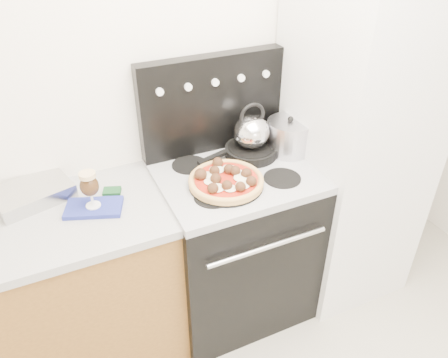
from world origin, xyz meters
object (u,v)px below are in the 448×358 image
oven_mitt (94,208)px  tea_kettle (252,129)px  stock_pot (289,137)px  beer_glass (90,190)px  base_cabinet (20,310)px  fridge (354,140)px  skillet (251,151)px  stove_body (234,245)px  pizza (226,179)px  pizza_pan (226,185)px

oven_mitt → tea_kettle: (0.83, 0.10, 0.16)m
oven_mitt → stock_pot: bearing=3.2°
beer_glass → tea_kettle: bearing=6.9°
base_cabinet → tea_kettle: 1.41m
tea_kettle → fridge: bearing=-23.1°
beer_glass → skillet: (0.83, 0.10, -0.06)m
fridge → skillet: (-0.55, 0.14, -0.01)m
tea_kettle → stove_body: bearing=-152.3°
pizza → skillet: 0.31m
oven_mitt → tea_kettle: bearing=6.9°
beer_glass → pizza: size_ratio=0.50×
oven_mitt → beer_glass: 0.10m
oven_mitt → pizza_pan: (0.60, -0.10, 0.02)m
base_cabinet → pizza_pan: bearing=-6.5°
skillet → oven_mitt: bearing=-173.1°
oven_mitt → fridge: bearing=-1.4°
base_cabinet → pizza_pan: (1.01, -0.12, 0.50)m
base_cabinet → fridge: size_ratio=0.76×
oven_mitt → tea_kettle: 0.85m
stock_pot → base_cabinet: bearing=-178.4°
beer_glass → skillet: 0.84m
beer_glass → pizza: bearing=-9.6°
tea_kettle → oven_mitt: bearing=177.5°
pizza_pan → base_cabinet: bearing=173.5°
oven_mitt → skillet: size_ratio=0.90×
base_cabinet → stock_pot: (1.45, 0.04, 0.57)m
base_cabinet → pizza: 1.15m
stove_body → pizza_pan: 0.50m
base_cabinet → pizza_pan: 1.14m
beer_glass → pizza_pan: bearing=-9.6°
oven_mitt → pizza_pan: pizza_pan is taller
base_cabinet → pizza: size_ratio=4.15×
beer_glass → pizza_pan: size_ratio=0.50×
oven_mitt → pizza: pizza is taller
skillet → pizza_pan: bearing=-139.5°
pizza → fridge: bearing=4.8°
stove_body → oven_mitt: 0.83m
base_cabinet → pizza: pizza is taller
stove_body → tea_kettle: (0.15, 0.11, 0.63)m
pizza_pan → stock_pot: bearing=19.9°
stove_body → beer_glass: bearing=179.2°
stove_body → stock_pot: size_ratio=3.90×
beer_glass → skillet: bearing=6.9°
fridge → pizza_pan: 0.79m
oven_mitt → stock_pot: 1.03m
base_cabinet → pizza: bearing=-6.5°
stove_body → stock_pot: stock_pot is taller
oven_mitt → pizza: bearing=-9.6°
oven_mitt → pizza: 0.61m
fridge → pizza_pan: size_ratio=5.44×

